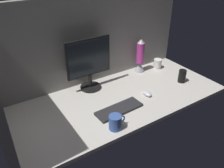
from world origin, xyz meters
TOP-DOWN VIEW (x-y plane):
  - ground_plane at (0.00, 0.00)cm, footprint 180.00×80.00cm
  - cubicle_wall_back at (0.00, 37.50)cm, footprint 180.00×5.00cm
  - monitor at (-10.60, 25.13)cm, footprint 39.31×18.00cm
  - keyboard at (-8.16, -16.01)cm, footprint 37.53×14.60cm
  - mouse at (23.31, -11.23)cm, footprint 6.08×9.87cm
  - mug_ceramic_blue at (-21.67, -31.24)cm, footprint 12.43×8.83cm
  - mug_black_travel at (64.32, -11.12)cm, footprint 6.76×6.76cm
  - mug_ceramic_white at (65.07, 21.87)cm, footprint 7.80×7.80cm
  - lava_lamp at (45.64, 26.85)cm, footprint 10.06×10.06cm

SIDE VIEW (x-z plane):
  - ground_plane at x=0.00cm, z-range -3.00..0.00cm
  - keyboard at x=-8.16cm, z-range 0.00..2.00cm
  - mouse at x=23.31cm, z-range 0.00..3.40cm
  - mug_ceramic_white at x=65.07cm, z-range 0.00..9.65cm
  - mug_ceramic_blue at x=-21.67cm, z-range 0.02..10.47cm
  - mug_black_travel at x=64.32cm, z-range 0.00..11.70cm
  - lava_lamp at x=45.64cm, z-range -2.65..30.27cm
  - monitor at x=-10.60cm, z-range 2.12..46.80cm
  - cubicle_wall_back at x=0.00cm, z-range 0.00..76.18cm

